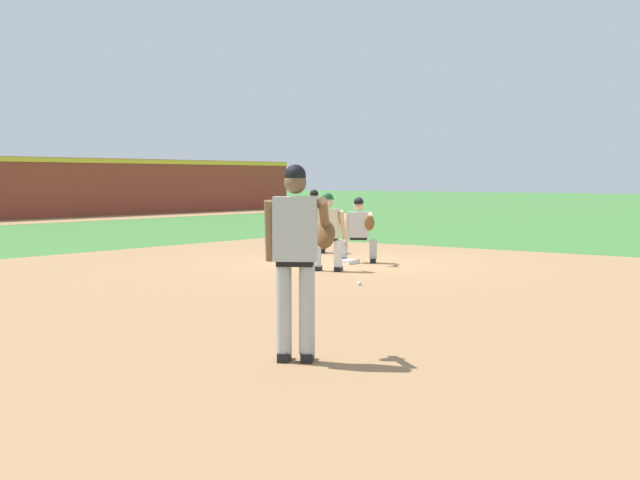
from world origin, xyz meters
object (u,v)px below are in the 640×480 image
first_base_bag (347,262)px  pitcher (297,250)px  baseball (359,283)px  umpire (314,219)px  first_baseman (359,227)px  baserunner (328,229)px

first_base_bag → pitcher: bearing=-146.7°
baseball → umpire: (4.44, 4.43, 0.76)m
pitcher → first_baseman: (8.24, 5.13, -0.33)m
first_base_bag → baserunner: bearing=-157.9°
pitcher → first_baseman: bearing=31.9°
pitcher → first_baseman: size_ratio=1.39×
first_baseman → umpire: 2.64m
pitcher → baserunner: size_ratio=1.27×
baseball → baserunner: size_ratio=0.05×
baseball → baserunner: bearing=50.5°
baseball → umpire: umpire is taller
umpire → first_base_bag: bearing=-127.6°
first_base_bag → baserunner: size_ratio=0.26×
first_baseman → pitcher: bearing=-148.1°
pitcher → umpire: (9.62, 7.39, -0.27)m
first_base_bag → baserunner: (-1.36, -0.55, 0.75)m
baseball → pitcher: 6.05m
first_base_bag → first_baseman: size_ratio=0.28×
baserunner → pitcher: bearing=-144.6°
baseball → first_base_bag: bearing=39.3°
pitcher → umpire: 12.13m
baseball → pitcher: (-5.18, -2.96, 1.02)m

